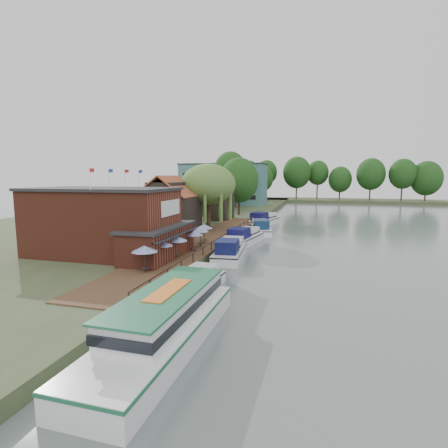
% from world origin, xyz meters
% --- Properties ---
extents(ground, '(260.00, 260.00, 0.00)m').
position_xyz_m(ground, '(0.00, 0.00, 0.00)').
color(ground, '#55625F').
rests_on(ground, ground).
extents(land_bank, '(50.00, 140.00, 1.00)m').
position_xyz_m(land_bank, '(-30.00, 35.00, 0.50)').
color(land_bank, '#384728').
rests_on(land_bank, ground).
extents(quay_deck, '(6.00, 50.00, 0.10)m').
position_xyz_m(quay_deck, '(-8.00, 10.00, 1.05)').
color(quay_deck, '#47301E').
rests_on(quay_deck, land_bank).
extents(quay_rail, '(0.20, 49.00, 1.00)m').
position_xyz_m(quay_rail, '(-5.30, 10.50, 1.50)').
color(quay_rail, black).
rests_on(quay_rail, land_bank).
extents(pub, '(20.00, 11.00, 7.30)m').
position_xyz_m(pub, '(-14.00, -1.00, 4.65)').
color(pub, maroon).
rests_on(pub, land_bank).
extents(hotel_block, '(25.40, 12.40, 12.30)m').
position_xyz_m(hotel_block, '(-22.00, 70.00, 7.15)').
color(hotel_block, '#38666B').
rests_on(hotel_block, land_bank).
extents(cottage_a, '(8.60, 7.60, 8.50)m').
position_xyz_m(cottage_a, '(-15.00, 14.00, 5.25)').
color(cottage_a, black).
rests_on(cottage_a, land_bank).
extents(cottage_b, '(9.60, 8.60, 8.50)m').
position_xyz_m(cottage_b, '(-18.00, 24.00, 5.25)').
color(cottage_b, beige).
rests_on(cottage_b, land_bank).
extents(cottage_c, '(7.60, 7.60, 8.50)m').
position_xyz_m(cottage_c, '(-14.00, 33.00, 5.25)').
color(cottage_c, black).
rests_on(cottage_c, land_bank).
extents(willow, '(8.60, 8.60, 10.43)m').
position_xyz_m(willow, '(-10.50, 19.00, 6.21)').
color(willow, '#476B2D').
rests_on(willow, land_bank).
extents(umbrella_0, '(2.35, 2.35, 2.38)m').
position_xyz_m(umbrella_0, '(-8.07, -6.56, 2.29)').
color(umbrella_0, '#1B3995').
rests_on(umbrella_0, quay_deck).
extents(umbrella_1, '(1.98, 1.98, 2.38)m').
position_xyz_m(umbrella_1, '(-7.68, -3.76, 2.29)').
color(umbrella_1, navy).
rests_on(umbrella_1, quay_deck).
extents(umbrella_2, '(2.43, 2.43, 2.38)m').
position_xyz_m(umbrella_2, '(-7.49, -1.06, 2.29)').
color(umbrella_2, '#1C4B9C').
rests_on(umbrella_2, quay_deck).
extents(umbrella_3, '(2.06, 2.06, 2.38)m').
position_xyz_m(umbrella_3, '(-6.94, 2.71, 2.29)').
color(umbrella_3, navy).
rests_on(umbrella_3, quay_deck).
extents(umbrella_4, '(2.08, 2.08, 2.38)m').
position_xyz_m(umbrella_4, '(-7.11, 5.42, 2.29)').
color(umbrella_4, navy).
rests_on(umbrella_4, quay_deck).
extents(umbrella_5, '(2.17, 2.17, 2.38)m').
position_xyz_m(umbrella_5, '(-7.48, 7.93, 2.29)').
color(umbrella_5, navy).
rests_on(umbrella_5, quay_deck).
extents(cruiser_0, '(3.83, 9.59, 2.25)m').
position_xyz_m(cruiser_0, '(-3.13, -7.77, 1.12)').
color(cruiser_0, silver).
rests_on(cruiser_0, ground).
extents(cruiser_1, '(4.32, 10.57, 2.51)m').
position_xyz_m(cruiser_1, '(-3.33, 4.92, 1.26)').
color(cruiser_1, silver).
rests_on(cruiser_1, ground).
extents(cruiser_2, '(4.87, 10.62, 2.49)m').
position_xyz_m(cruiser_2, '(-3.62, 13.92, 1.25)').
color(cruiser_2, silver).
rests_on(cruiser_2, ground).
extents(cruiser_3, '(5.63, 10.70, 2.49)m').
position_xyz_m(cruiser_3, '(-2.85, 23.52, 1.24)').
color(cruiser_3, white).
rests_on(cruiser_3, ground).
extents(cruiser_4, '(6.26, 11.26, 2.63)m').
position_xyz_m(cruiser_4, '(-3.98, 34.05, 1.32)').
color(cruiser_4, silver).
rests_on(cruiser_4, ground).
extents(tour_boat, '(4.21, 14.40, 3.13)m').
position_xyz_m(tour_boat, '(-1.63, -16.58, 1.57)').
color(tour_boat, silver).
rests_on(tour_boat, ground).
extents(swan, '(0.44, 0.44, 0.44)m').
position_xyz_m(swan, '(-4.50, -13.85, 0.22)').
color(swan, white).
rests_on(swan, ground).
extents(bank_tree_0, '(8.49, 8.49, 12.50)m').
position_xyz_m(bank_tree_0, '(-10.61, 41.15, 7.25)').
color(bank_tree_0, '#143811').
rests_on(bank_tree_0, land_bank).
extents(bank_tree_1, '(7.80, 7.80, 14.33)m').
position_xyz_m(bank_tree_1, '(-14.34, 48.14, 8.16)').
color(bank_tree_1, '#143811').
rests_on(bank_tree_1, land_bank).
extents(bank_tree_2, '(7.95, 7.95, 12.89)m').
position_xyz_m(bank_tree_2, '(-15.61, 59.06, 7.45)').
color(bank_tree_2, '#143811').
rests_on(bank_tree_2, land_bank).
extents(bank_tree_3, '(6.88, 6.88, 13.47)m').
position_xyz_m(bank_tree_3, '(-15.68, 77.47, 7.73)').
color(bank_tree_3, '#143811').
rests_on(bank_tree_3, land_bank).
extents(bank_tree_4, '(7.66, 7.66, 12.09)m').
position_xyz_m(bank_tree_4, '(-12.72, 85.43, 7.05)').
color(bank_tree_4, '#143811').
rests_on(bank_tree_4, land_bank).
extents(bank_tree_5, '(7.94, 7.94, 12.85)m').
position_xyz_m(bank_tree_5, '(-14.78, 94.62, 7.43)').
color(bank_tree_5, '#143811').
rests_on(bank_tree_5, land_bank).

